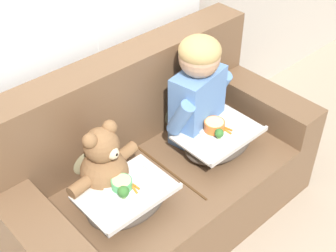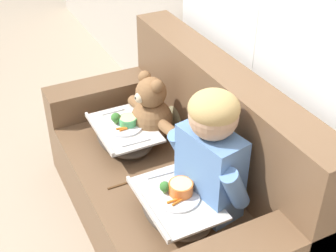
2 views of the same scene
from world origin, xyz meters
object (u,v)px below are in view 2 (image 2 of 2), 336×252
at_px(lap_tray_child, 177,205).
at_px(lap_tray_teddy, 124,135).
at_px(child_figure, 211,148).
at_px(couch, 177,179).
at_px(throw_pillow_behind_child, 243,170).
at_px(teddy_bear, 151,112).
at_px(throw_pillow_behind_teddy, 181,108).

bearing_deg(lap_tray_child, lap_tray_teddy, -179.96).
relative_size(child_figure, lap_tray_teddy, 1.43).
height_order(child_figure, lap_tray_teddy, child_figure).
bearing_deg(lap_tray_teddy, child_figure, 14.78).
bearing_deg(couch, throw_pillow_behind_child, 30.18).
bearing_deg(throw_pillow_behind_child, lap_tray_child, -90.16).
bearing_deg(lap_tray_child, teddy_bear, 165.57).
height_order(teddy_bear, lap_tray_teddy, teddy_bear).
bearing_deg(throw_pillow_behind_teddy, lap_tray_teddy, -90.08).
relative_size(throw_pillow_behind_teddy, lap_tray_child, 0.66).
xyz_separation_m(throw_pillow_behind_teddy, child_figure, (0.68, -0.20, 0.21)).
bearing_deg(couch, throw_pillow_behind_teddy, 149.82).
bearing_deg(throw_pillow_behind_teddy, child_figure, -16.35).
height_order(throw_pillow_behind_teddy, lap_tray_teddy, throw_pillow_behind_teddy).
relative_size(couch, lap_tray_teddy, 3.87).
xyz_separation_m(child_figure, teddy_bear, (-0.68, -0.00, -0.18)).
height_order(throw_pillow_behind_child, teddy_bear, teddy_bear).
distance_m(throw_pillow_behind_teddy, teddy_bear, 0.21).
xyz_separation_m(throw_pillow_behind_child, throw_pillow_behind_teddy, (-0.68, 0.00, 0.00)).
height_order(throw_pillow_behind_teddy, child_figure, child_figure).
xyz_separation_m(child_figure, lap_tray_teddy, (-0.68, -0.18, -0.30)).
bearing_deg(couch, teddy_bear, -178.92).
relative_size(child_figure, lap_tray_child, 1.40).
height_order(throw_pillow_behind_child, lap_tray_child, throw_pillow_behind_child).
relative_size(throw_pillow_behind_child, child_figure, 0.51).
distance_m(couch, throw_pillow_behind_child, 0.46).
height_order(couch, lap_tray_child, couch).
xyz_separation_m(throw_pillow_behind_teddy, teddy_bear, (0.00, -0.20, 0.02)).
xyz_separation_m(throw_pillow_behind_child, lap_tray_teddy, (-0.68, -0.38, -0.09)).
bearing_deg(couch, lap_tray_teddy, -151.96).
relative_size(couch, teddy_bear, 3.92).
height_order(throw_pillow_behind_child, throw_pillow_behind_teddy, throw_pillow_behind_child).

